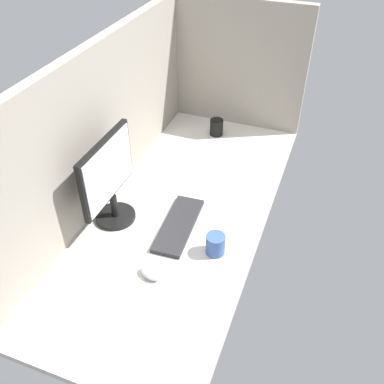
% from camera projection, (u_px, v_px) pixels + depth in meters
% --- Properties ---
extents(ground_plane, '(1.80, 0.80, 0.03)m').
position_uv_depth(ground_plane, '(180.00, 209.00, 2.00)').
color(ground_plane, beige).
extents(cubicle_wall_back, '(1.80, 0.05, 0.72)m').
position_uv_depth(cubicle_wall_back, '(100.00, 126.00, 1.86)').
color(cubicle_wall_back, gray).
rests_on(cubicle_wall_back, ground_plane).
extents(cubicle_wall_side, '(0.05, 0.80, 0.72)m').
position_uv_depth(cubicle_wall_side, '(236.00, 64.00, 2.40)').
color(cubicle_wall_side, gray).
rests_on(cubicle_wall_side, ground_plane).
extents(monitor, '(0.38, 0.18, 0.41)m').
position_uv_depth(monitor, '(109.00, 179.00, 1.79)').
color(monitor, black).
rests_on(monitor, ground_plane).
extents(keyboard, '(0.38, 0.15, 0.02)m').
position_uv_depth(keyboard, '(179.00, 225.00, 1.88)').
color(keyboard, '#262628').
rests_on(keyboard, ground_plane).
extents(mouse, '(0.09, 0.11, 0.03)m').
position_uv_depth(mouse, '(150.00, 273.00, 1.66)').
color(mouse, silver).
rests_on(mouse, ground_plane).
extents(mug_ceramic_blue, '(0.08, 0.08, 0.09)m').
position_uv_depth(mug_ceramic_blue, '(215.00, 244.00, 1.74)').
color(mug_ceramic_blue, '#38569E').
rests_on(mug_ceramic_blue, ground_plane).
extents(mug_black_travel, '(0.08, 0.08, 0.10)m').
position_uv_depth(mug_black_travel, '(216.00, 127.00, 2.46)').
color(mug_black_travel, black).
rests_on(mug_black_travel, ground_plane).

